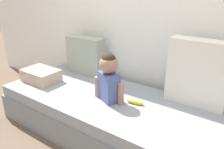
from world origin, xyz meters
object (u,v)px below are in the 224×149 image
at_px(throw_pillow_right, 198,73).
at_px(throw_pillow_left, 86,56).
at_px(toddler, 109,76).
at_px(banana, 135,102).
at_px(folded_blanket, 41,75).
at_px(couch, 113,117).

bearing_deg(throw_pillow_right, throw_pillow_left, 180.00).
bearing_deg(toddler, banana, 17.31).
bearing_deg(toddler, throw_pillow_right, 30.63).
height_order(banana, folded_blanket, folded_blanket).
height_order(couch, throw_pillow_left, throw_pillow_left).
relative_size(couch, folded_blanket, 5.97).
distance_m(couch, throw_pillow_left, 0.86).
distance_m(couch, banana, 0.32).
distance_m(toddler, folded_blanket, 0.91).
bearing_deg(couch, banana, 9.84).
xyz_separation_m(throw_pillow_left, throw_pillow_right, (1.31, 0.00, 0.07)).
bearing_deg(banana, couch, -170.16).
distance_m(throw_pillow_right, toddler, 0.79).
distance_m(throw_pillow_left, toddler, 0.75).
xyz_separation_m(throw_pillow_right, toddler, (-0.68, -0.40, -0.06)).
bearing_deg(banana, folded_blanket, -172.25).
bearing_deg(couch, throw_pillow_right, 28.97).
distance_m(throw_pillow_left, folded_blanket, 0.57).
xyz_separation_m(throw_pillow_left, banana, (0.88, -0.32, -0.21)).
height_order(toddler, banana, toddler).
relative_size(throw_pillow_right, banana, 3.50).
bearing_deg(banana, throw_pillow_left, 159.81).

